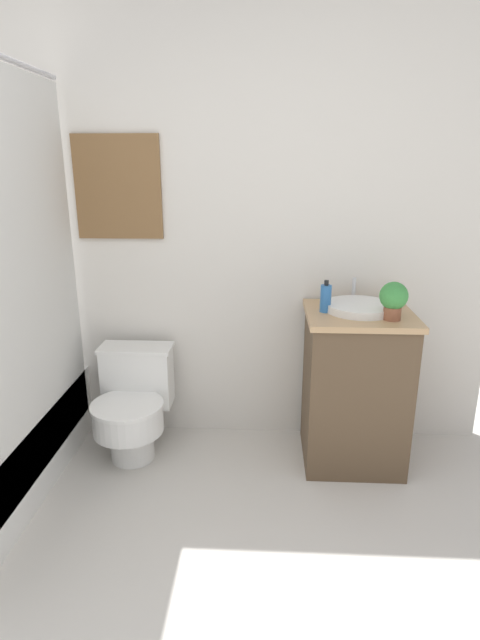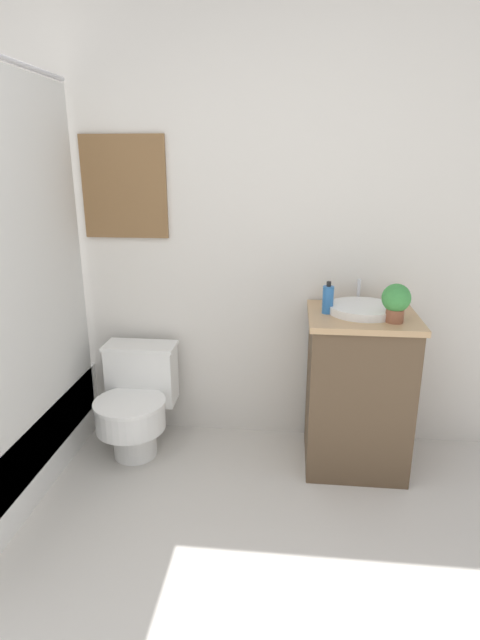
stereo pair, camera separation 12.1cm
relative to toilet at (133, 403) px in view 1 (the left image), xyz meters
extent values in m
cube|color=silver|center=(0.26, 0.30, 0.95)|extent=(3.43, 0.05, 2.50)
cube|color=brown|center=(-0.07, 0.26, 1.14)|extent=(0.47, 0.02, 0.54)
cube|color=silver|center=(-0.07, 0.25, 1.14)|extent=(0.44, 0.01, 0.51)
cube|color=silver|center=(-0.34, -0.47, 0.75)|extent=(0.01, 1.36, 1.80)
cylinder|color=white|center=(0.00, -0.07, -0.20)|extent=(0.24, 0.24, 0.19)
cylinder|color=white|center=(0.00, -0.11, -0.04)|extent=(0.37, 0.37, 0.14)
cylinder|color=white|center=(0.00, -0.11, 0.04)|extent=(0.38, 0.38, 0.02)
cube|color=white|center=(0.00, 0.13, 0.10)|extent=(0.38, 0.18, 0.33)
cube|color=white|center=(0.00, 0.13, 0.28)|extent=(0.40, 0.19, 0.02)
cube|color=brown|center=(1.20, 0.00, 0.11)|extent=(0.51, 0.48, 0.81)
cube|color=tan|center=(1.20, 0.00, 0.53)|extent=(0.54, 0.51, 0.03)
cylinder|color=white|center=(1.20, 0.02, 0.56)|extent=(0.35, 0.35, 0.04)
cylinder|color=silver|center=(1.20, 0.22, 0.61)|extent=(0.02, 0.02, 0.13)
cylinder|color=#2D6BB2|center=(1.03, 0.00, 0.61)|extent=(0.06, 0.06, 0.14)
cylinder|color=black|center=(1.03, 0.00, 0.69)|extent=(0.02, 0.02, 0.02)
cylinder|color=brown|center=(1.33, -0.12, 0.57)|extent=(0.08, 0.08, 0.06)
sphere|color=#3D8E42|center=(1.33, -0.12, 0.66)|extent=(0.14, 0.14, 0.14)
camera|label=1|loc=(0.72, -2.45, 1.26)|focal=28.00mm
camera|label=2|loc=(0.84, -2.44, 1.26)|focal=28.00mm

